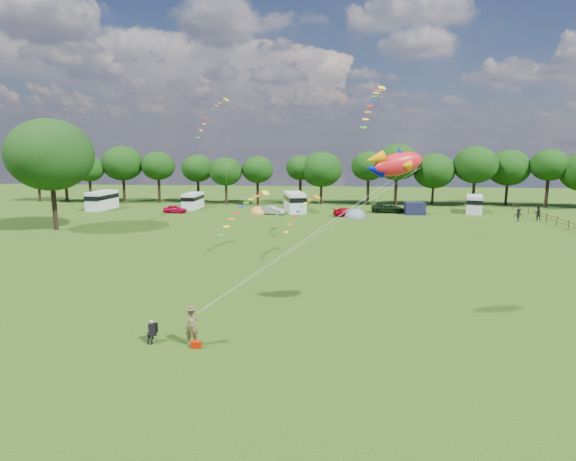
# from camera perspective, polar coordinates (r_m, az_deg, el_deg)

# --- Properties ---
(ground_plane) EXTENTS (180.00, 180.00, 0.00)m
(ground_plane) POSITION_cam_1_polar(r_m,az_deg,el_deg) (29.08, -1.35, -10.64)
(ground_plane) COLOR black
(ground_plane) RESTS_ON ground
(tree_line) EXTENTS (102.98, 10.98, 10.27)m
(tree_line) POSITION_cam_1_polar(r_m,az_deg,el_deg) (82.11, 6.52, 7.45)
(tree_line) COLOR black
(tree_line) RESTS_ON ground
(big_tree) EXTENTS (10.00, 10.00, 13.28)m
(big_tree) POSITION_cam_1_polar(r_m,az_deg,el_deg) (64.12, -26.38, 8.04)
(big_tree) COLOR black
(big_tree) RESTS_ON ground
(fence) EXTENTS (0.12, 33.12, 1.20)m
(fence) POSITION_cam_1_polar(r_m,az_deg,el_deg) (68.69, 29.78, 0.85)
(fence) COLOR #472D19
(fence) RESTS_ON ground
(car_a) EXTENTS (3.58, 1.49, 1.18)m
(car_a) POSITION_cam_1_polar(r_m,az_deg,el_deg) (74.33, -13.24, 2.49)
(car_a) COLOR #B9062F
(car_a) RESTS_ON ground
(car_b) EXTENTS (3.91, 2.40, 1.30)m
(car_b) POSITION_cam_1_polar(r_m,az_deg,el_deg) (70.96, -1.94, 2.44)
(car_b) COLOR #9EA0A5
(car_b) RESTS_ON ground
(car_c) EXTENTS (4.27, 2.54, 1.20)m
(car_c) POSITION_cam_1_polar(r_m,az_deg,el_deg) (69.58, 7.07, 2.17)
(car_c) COLOR #94000F
(car_c) RESTS_ON ground
(car_d) EXTENTS (5.15, 2.46, 1.38)m
(car_d) POSITION_cam_1_polar(r_m,az_deg,el_deg) (74.28, 11.74, 2.62)
(car_d) COLOR black
(car_d) RESTS_ON ground
(campervan_a) EXTENTS (3.10, 6.08, 2.86)m
(campervan_a) POSITION_cam_1_polar(r_m,az_deg,el_deg) (81.84, -21.18, 3.43)
(campervan_a) COLOR silver
(campervan_a) RESTS_ON ground
(campervan_b) EXTENTS (2.45, 5.19, 2.49)m
(campervan_b) POSITION_cam_1_polar(r_m,az_deg,el_deg) (78.69, -11.21, 3.53)
(campervan_b) COLOR white
(campervan_b) RESTS_ON ground
(campervan_c) EXTENTS (3.95, 6.44, 2.94)m
(campervan_c) POSITION_cam_1_polar(r_m,az_deg,el_deg) (73.74, 0.80, 3.47)
(campervan_c) COLOR silver
(campervan_c) RESTS_ON ground
(campervan_d) EXTENTS (3.59, 5.71, 2.60)m
(campervan_d) POSITION_cam_1_polar(r_m,az_deg,el_deg) (77.84, 21.21, 3.00)
(campervan_d) COLOR silver
(campervan_d) RESTS_ON ground
(tent_orange) EXTENTS (2.72, 2.98, 2.13)m
(tent_orange) POSITION_cam_1_polar(r_m,az_deg,el_deg) (71.95, -3.51, 2.03)
(tent_orange) COLOR orange
(tent_orange) RESTS_ON ground
(tent_greyblue) EXTENTS (3.22, 3.52, 2.39)m
(tent_greyblue) POSITION_cam_1_polar(r_m,az_deg,el_deg) (69.00, 7.97, 1.59)
(tent_greyblue) COLOR slate
(tent_greyblue) RESTS_ON ground
(awning_navy) EXTENTS (2.89, 2.37, 1.77)m
(awning_navy) POSITION_cam_1_polar(r_m,az_deg,el_deg) (73.41, 14.77, 2.56)
(awning_navy) COLOR #161833
(awning_navy) RESTS_ON ground
(kite_flyer) EXTENTS (0.82, 0.66, 1.96)m
(kite_flyer) POSITION_cam_1_polar(r_m,az_deg,el_deg) (25.96, -11.32, -11.18)
(kite_flyer) COLOR brown
(kite_flyer) RESTS_ON ground
(camp_chair) EXTENTS (0.62, 0.64, 1.23)m
(camp_chair) POSITION_cam_1_polar(r_m,az_deg,el_deg) (26.96, -15.83, -11.11)
(camp_chair) COLOR #99999E
(camp_chair) RESTS_ON ground
(kite_bag) EXTENTS (0.49, 0.32, 0.35)m
(kite_bag) POSITION_cam_1_polar(r_m,az_deg,el_deg) (25.90, -10.83, -13.14)
(kite_bag) COLOR #A81602
(kite_bag) RESTS_ON ground
(fish_kite) EXTENTS (3.67, 2.07, 1.92)m
(fish_kite) POSITION_cam_1_polar(r_m,az_deg,el_deg) (27.67, 12.41, 7.71)
(fish_kite) COLOR red
(fish_kite) RESTS_ON ground
(streamer_kite_a) EXTENTS (3.24, 5.61, 5.77)m
(streamer_kite_a) POSITION_cam_1_polar(r_m,az_deg,el_deg) (58.85, -8.86, 13.48)
(streamer_kite_a) COLOR #EFFF00
(streamer_kite_a) RESTS_ON ground
(streamer_kite_b) EXTENTS (4.33, 4.60, 3.81)m
(streamer_kite_b) POSITION_cam_1_polar(r_m,az_deg,el_deg) (46.51, -4.81, 2.95)
(streamer_kite_b) COLOR yellow
(streamer_kite_b) RESTS_ON ground
(streamer_kite_c) EXTENTS (3.05, 4.94, 2.78)m
(streamer_kite_c) POSITION_cam_1_polar(r_m,az_deg,el_deg) (42.74, 2.01, 2.77)
(streamer_kite_c) COLOR #F69E00
(streamer_kite_c) RESTS_ON ground
(walker_a) EXTENTS (0.92, 0.57, 1.89)m
(walker_a) POSITION_cam_1_polar(r_m,az_deg,el_deg) (74.01, 27.48, 1.83)
(walker_a) COLOR black
(walker_a) RESTS_ON ground
(walker_b) EXTENTS (1.15, 0.57, 1.74)m
(walker_b) POSITION_cam_1_polar(r_m,az_deg,el_deg) (71.50, 25.62, 1.66)
(walker_b) COLOR black
(walker_b) RESTS_ON ground
(streamer_kite_d) EXTENTS (2.78, 5.06, 4.33)m
(streamer_kite_d) POSITION_cam_1_polar(r_m,az_deg,el_deg) (49.03, 10.23, 15.03)
(streamer_kite_d) COLOR yellow
(streamer_kite_d) RESTS_ON ground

